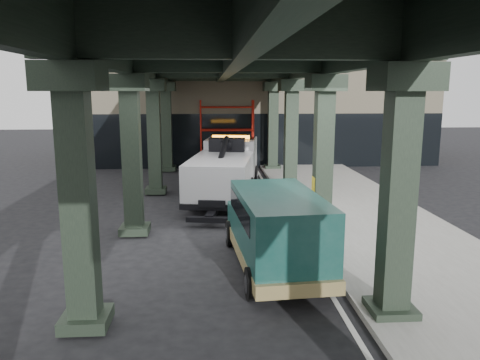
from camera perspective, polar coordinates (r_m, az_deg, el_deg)
name	(u,v)px	position (r m, az deg, el deg)	size (l,w,h in m)	color
ground	(246,254)	(13.33, 0.76, -8.95)	(90.00, 90.00, 0.00)	black
sidewalk	(377,228)	(16.13, 16.42, -5.60)	(5.00, 40.00, 0.15)	gray
lane_stripe	(293,231)	(15.42, 6.53, -6.23)	(0.12, 38.00, 0.01)	silver
viaduct	(228,59)	(14.55, -1.44, 14.56)	(7.40, 32.00, 6.40)	black
building	(253,99)	(32.65, 1.58, 9.90)	(22.00, 10.00, 8.00)	#C6B793
scaffolding	(227,133)	(27.28, -1.61, 5.74)	(3.08, 0.88, 4.00)	#AC180D
tow_truck	(226,168)	(20.00, -1.69, 1.52)	(3.40, 8.26, 2.63)	black
towed_van	(276,229)	(11.84, 4.39, -5.93)	(2.38, 5.20, 2.05)	#113E38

